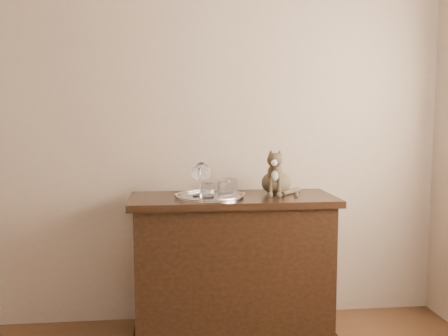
# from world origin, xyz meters

# --- Properties ---
(wall_back) EXTENTS (4.00, 0.10, 2.70)m
(wall_back) POSITION_xyz_m (0.00, 2.25, 1.35)
(wall_back) COLOR #C5AE93
(wall_back) RESTS_ON ground
(sideboard) EXTENTS (1.20, 0.50, 0.85)m
(sideboard) POSITION_xyz_m (0.60, 1.94, 0.42)
(sideboard) COLOR black
(sideboard) RESTS_ON ground
(tray) EXTENTS (0.40, 0.40, 0.01)m
(tray) POSITION_xyz_m (0.46, 1.91, 0.85)
(tray) COLOR silver
(tray) RESTS_ON sideboard
(wine_glass_b) EXTENTS (0.07, 0.07, 0.19)m
(wine_glass_b) POSITION_xyz_m (0.42, 1.98, 0.95)
(wine_glass_b) COLOR white
(wine_glass_b) RESTS_ON tray
(wine_glass_c) EXTENTS (0.07, 0.07, 0.17)m
(wine_glass_c) POSITION_xyz_m (0.39, 1.91, 0.94)
(wine_glass_c) COLOR white
(wine_glass_c) RESTS_ON tray
(wine_glass_d) EXTENTS (0.07, 0.07, 0.19)m
(wine_glass_d) POSITION_xyz_m (0.43, 1.90, 0.95)
(wine_glass_d) COLOR white
(wine_glass_d) RESTS_ON tray
(tumbler_a) EXTENTS (0.08, 0.08, 0.09)m
(tumbler_a) POSITION_xyz_m (0.54, 1.85, 0.90)
(tumbler_a) COLOR silver
(tumbler_a) RESTS_ON tray
(tumbler_b) EXTENTS (0.08, 0.08, 0.09)m
(tumbler_b) POSITION_xyz_m (0.44, 1.82, 0.90)
(tumbler_b) COLOR white
(tumbler_b) RESTS_ON tray
(tumbler_c) EXTENTS (0.09, 0.09, 0.10)m
(tumbler_c) POSITION_xyz_m (0.57, 1.91, 0.91)
(tumbler_c) COLOR silver
(tumbler_c) RESTS_ON tray
(cat) EXTENTS (0.34, 0.33, 0.28)m
(cat) POSITION_xyz_m (0.87, 2.00, 0.99)
(cat) COLOR brown
(cat) RESTS_ON sideboard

